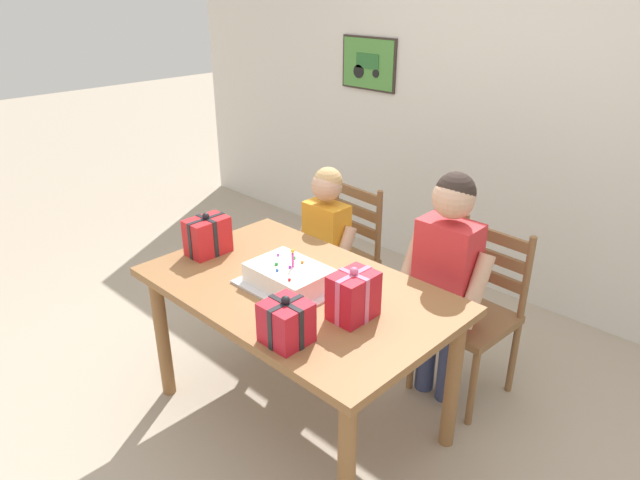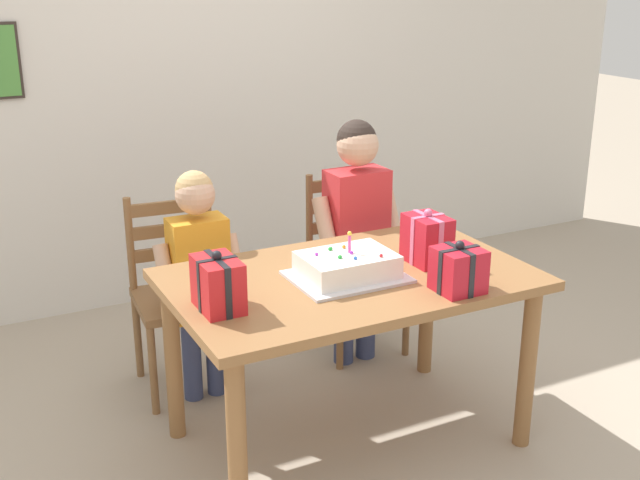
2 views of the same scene
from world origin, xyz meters
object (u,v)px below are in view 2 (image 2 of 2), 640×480
(gift_box_corner_small, at_px, (427,239))
(child_older, at_px, (357,219))
(dining_table, at_px, (349,298))
(child_younger, at_px, (199,264))
(gift_box_beside_cake, at_px, (458,270))
(chair_left, at_px, (180,294))
(chair_right, at_px, (354,262))
(gift_box_red_large, at_px, (218,284))
(birthday_cake, at_px, (347,267))

(gift_box_corner_small, distance_m, child_older, 0.66)
(dining_table, xyz_separation_m, child_younger, (-0.42, 0.63, 0.01))
(gift_box_beside_cake, distance_m, chair_left, 1.41)
(chair_right, bearing_deg, chair_left, -179.99)
(gift_box_red_large, bearing_deg, gift_box_corner_small, 3.48)
(chair_left, height_order, child_older, child_older)
(chair_left, height_order, chair_right, same)
(chair_right, bearing_deg, gift_box_beside_cake, -99.47)
(gift_box_corner_small, relative_size, chair_right, 0.26)
(gift_box_corner_small, bearing_deg, chair_right, 81.70)
(dining_table, bearing_deg, gift_box_red_large, -172.74)
(gift_box_corner_small, bearing_deg, gift_box_red_large, -176.52)
(birthday_cake, relative_size, chair_left, 0.48)
(birthday_cake, distance_m, gift_box_red_large, 0.56)
(dining_table, height_order, child_younger, child_younger)
(birthday_cake, bearing_deg, dining_table, 43.48)
(gift_box_red_large, xyz_separation_m, gift_box_beside_cake, (0.87, -0.26, -0.01))
(dining_table, xyz_separation_m, gift_box_beside_cake, (0.29, -0.33, 0.19))
(gift_box_corner_small, relative_size, child_younger, 0.22)
(child_younger, bearing_deg, birthday_cake, -59.17)
(gift_box_red_large, xyz_separation_m, chair_left, (0.11, 0.87, -0.39))
(gift_box_beside_cake, bearing_deg, chair_right, 80.53)
(gift_box_beside_cake, height_order, child_older, child_older)
(gift_box_beside_cake, xyz_separation_m, chair_right, (0.19, 1.13, -0.38))
(dining_table, relative_size, child_younger, 1.32)
(gift_box_red_large, xyz_separation_m, child_older, (0.97, 0.71, -0.10))
(gift_box_beside_cake, distance_m, gift_box_corner_small, 0.32)
(birthday_cake, distance_m, child_older, 0.78)
(child_younger, bearing_deg, chair_left, 106.23)
(birthday_cake, distance_m, chair_left, 0.99)
(gift_box_red_large, xyz_separation_m, child_younger, (0.16, 0.71, -0.19))
(chair_right, bearing_deg, child_older, -116.73)
(gift_box_red_large, relative_size, gift_box_beside_cake, 1.10)
(birthday_cake, xyz_separation_m, gift_box_corner_small, (0.38, 0.01, 0.05))
(gift_box_corner_small, height_order, chair_left, gift_box_corner_small)
(dining_table, height_order, chair_left, chair_left)
(dining_table, xyz_separation_m, gift_box_corner_small, (0.35, -0.02, 0.20))
(gift_box_beside_cake, bearing_deg, dining_table, 130.91)
(gift_box_corner_small, bearing_deg, chair_left, 135.29)
(gift_box_beside_cake, bearing_deg, gift_box_corner_small, 77.52)
(birthday_cake, distance_m, chair_right, 1.02)
(dining_table, relative_size, chair_left, 1.57)
(dining_table, height_order, gift_box_beside_cake, gift_box_beside_cake)
(gift_box_beside_cake, height_order, child_younger, child_younger)
(birthday_cake, xyz_separation_m, child_younger, (-0.39, 0.66, -0.14))
(chair_right, xyz_separation_m, child_older, (-0.08, -0.16, 0.29))
(birthday_cake, bearing_deg, chair_left, 118.20)
(chair_right, relative_size, child_younger, 0.84)
(child_older, height_order, child_younger, child_older)
(birthday_cake, relative_size, child_older, 0.35)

